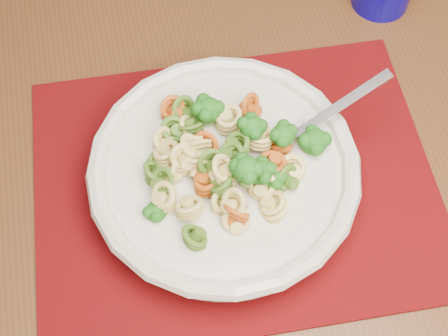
{
  "coord_description": "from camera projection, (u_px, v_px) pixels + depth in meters",
  "views": [
    {
      "loc": [
        -0.38,
        0.26,
        1.3
      ],
      "look_at": [
        -0.36,
        0.56,
        0.75
      ],
      "focal_mm": 50.0,
      "sensor_mm": 36.0,
      "label": 1
    }
  ],
  "objects": [
    {
      "name": "dining_table",
      "position": [
        226.0,
        191.0,
        0.77
      ],
      "size": [
        1.46,
        1.05,
        0.71
      ],
      "rotation": [
        0.0,
        0.0,
        0.13
      ],
      "color": "#4B2B15",
      "rests_on": "ground"
    },
    {
      "name": "fork",
      "position": [
        278.0,
        147.0,
        0.63
      ],
      "size": [
        0.18,
        0.09,
        0.08
      ],
      "primitive_type": null,
      "rotation": [
        0.0,
        -0.35,
        0.41
      ],
      "color": "silver",
      "rests_on": "pasta_bowl"
    },
    {
      "name": "pasta_broccoli_heap",
      "position": [
        224.0,
        165.0,
        0.62
      ],
      "size": [
        0.23,
        0.23,
        0.06
      ],
      "primitive_type": null,
      "color": "#E8CD73",
      "rests_on": "pasta_bowl"
    },
    {
      "name": "pasta_bowl",
      "position": [
        224.0,
        172.0,
        0.64
      ],
      "size": [
        0.28,
        0.28,
        0.05
      ],
      "color": "beige",
      "rests_on": "placemat"
    },
    {
      "name": "placemat",
      "position": [
        235.0,
        183.0,
        0.67
      ],
      "size": [
        0.45,
        0.36,
        0.0
      ],
      "primitive_type": "cube",
      "rotation": [
        0.0,
        0.0,
        0.08
      ],
      "color": "#4D030A",
      "rests_on": "dining_table"
    }
  ]
}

